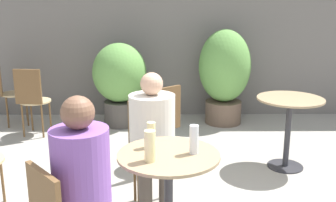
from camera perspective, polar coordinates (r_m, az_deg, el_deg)
storefront_wall at (r=5.86m, az=0.25°, el=12.35°), size 10.00×0.06×3.00m
cafe_table_near at (r=2.65m, az=0.08°, el=-11.49°), size 0.67×0.67×0.75m
cafe_table_far at (r=4.22m, az=17.16°, el=-2.10°), size 0.67×0.67×0.75m
bistro_chair_0 at (r=3.35m, az=-2.67°, el=-6.20°), size 0.40×0.42×0.90m
bistro_chair_3 at (r=5.26m, az=-19.17°, el=0.69°), size 0.40×0.41×0.90m
bistro_chair_4 at (r=3.98m, az=-0.97°, el=-2.82°), size 0.45×0.46×0.90m
bistro_chair_5 at (r=5.87m, az=-22.24°, el=1.80°), size 0.44×0.43×0.90m
seated_person_0 at (r=3.16m, az=-2.27°, el=-4.50°), size 0.38×0.41×1.17m
seated_person_1 at (r=2.24m, az=-12.07°, el=-11.83°), size 0.40×0.40×1.25m
beer_glass_0 at (r=2.55m, az=3.78°, el=-5.58°), size 0.06×0.06×0.19m
beer_glass_1 at (r=2.65m, az=-2.45°, el=-4.94°), size 0.06×0.06×0.18m
beer_glass_2 at (r=2.43m, az=-2.63°, el=-6.54°), size 0.07×0.07×0.20m
potted_plant_0 at (r=5.46m, az=-7.03°, el=3.27°), size 0.74×0.74×1.16m
potted_plant_1 at (r=5.56m, az=8.20°, el=4.14°), size 0.72×0.72×1.33m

